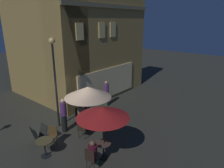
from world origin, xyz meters
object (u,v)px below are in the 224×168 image
menu_sandwich_board (39,134)px  patron_standing_3 (106,93)px  patio_umbrella_0 (88,92)px  patron_standing_4 (64,115)px  cafe_chair_1 (82,128)px  cafe_table_0 (89,121)px  patron_seated_0 (81,113)px  cafe_table_2 (45,145)px  patio_umbrella_1 (103,113)px  cafe_chair_3 (52,134)px  cafe_chair_2 (91,157)px  cafe_chair_0 (80,114)px  cafe_table_1 (103,148)px  patron_seated_1 (94,152)px  patron_standing_2 (87,106)px  street_lamp_near_corner (54,70)px

menu_sandwich_board → patron_standing_3: size_ratio=0.50×
patio_umbrella_0 → patron_standing_4: patio_umbrella_0 is taller
patron_standing_4 → cafe_chair_1: bearing=13.5°
cafe_table_0 → patron_seated_0: 0.71m
cafe_table_2 → patio_umbrella_0: patio_umbrella_0 is taller
patio_umbrella_1 → cafe_chair_3: (-0.82, 2.36, -1.49)m
patron_seated_0 → cafe_table_0: bearing=0.0°
cafe_table_2 → cafe_chair_2: cafe_chair_2 is taller
patio_umbrella_1 → cafe_chair_0: patio_umbrella_1 is taller
cafe_table_1 → patio_umbrella_0: bearing=60.0°
menu_sandwich_board → cafe_chair_2: cafe_chair_2 is taller
cafe_table_0 → patron_seated_1: size_ratio=0.59×
patron_standing_2 → patron_standing_3: size_ratio=1.01×
patron_standing_2 → patron_standing_3: patron_standing_2 is taller
street_lamp_near_corner → cafe_table_0: street_lamp_near_corner is taller
cafe_chair_0 → patron_standing_2: patron_standing_2 is taller
patron_standing_2 → cafe_table_2: bearing=32.4°
cafe_table_1 → patio_umbrella_1: bearing=0.0°
cafe_table_0 → patron_standing_2: patron_standing_2 is taller
patio_umbrella_1 → patron_standing_2: patio_umbrella_1 is taller
patron_standing_2 → patron_standing_3: 2.30m
patron_seated_1 → patron_standing_3: size_ratio=0.72×
street_lamp_near_corner → cafe_table_2: (-1.91, -1.69, -2.56)m
patron_standing_3 → patron_standing_4: 3.86m
cafe_table_1 → menu_sandwich_board: bearing=110.0°
cafe_chair_1 → cafe_chair_2: 2.31m
cafe_table_1 → cafe_chair_1: bearing=75.4°
cafe_table_0 → cafe_table_2: (-2.70, -0.18, 0.06)m
street_lamp_near_corner → patron_standing_2: bearing=-24.4°
patio_umbrella_0 → cafe_chair_3: 2.55m
patio_umbrella_0 → cafe_chair_1: bearing=-156.1°
patio_umbrella_0 → cafe_chair_2: size_ratio=2.49×
cafe_table_0 → patio_umbrella_1: 2.92m
menu_sandwich_board → cafe_table_0: (2.32, -0.86, 0.04)m
patio_umbrella_0 → menu_sandwich_board: bearing=159.5°
menu_sandwich_board → cafe_chair_1: (1.55, -1.20, 0.12)m
patron_standing_4 → cafe_table_0: bearing=53.9°
cafe_table_0 → patio_umbrella_0: bearing=-135.0°
patio_umbrella_0 → cafe_chair_2: (-2.05, -2.26, -1.51)m
patron_seated_0 → patron_seated_1: size_ratio=1.03×
patron_seated_0 → patron_standing_3: (2.83, 0.69, 0.15)m
cafe_chair_2 → patron_standing_4: patron_standing_4 is taller
patron_seated_1 → patron_standing_4: size_ratio=0.69×
cafe_table_2 → cafe_chair_3: 0.77m
patio_umbrella_0 → cafe_chair_0: bearing=83.7°
menu_sandwich_board → cafe_chair_3: size_ratio=0.91×
menu_sandwich_board → patron_seated_0: size_ratio=0.68×
cafe_table_1 → cafe_chair_3: bearing=109.1°
street_lamp_near_corner → cafe_table_2: bearing=-138.6°
cafe_chair_1 → patron_standing_3: 4.05m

